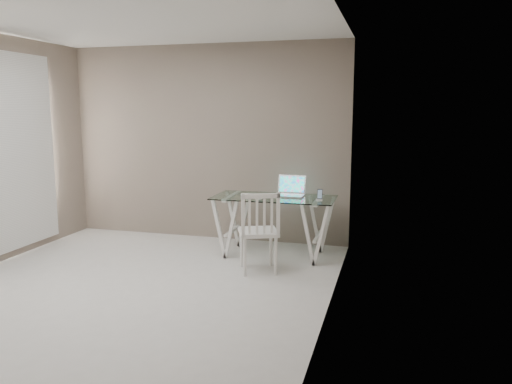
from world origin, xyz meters
TOP-DOWN VIEW (x-y plane):
  - room at (-0.06, 0.02)m, footprint 4.50×4.52m
  - desk at (1.13, 1.61)m, footprint 1.50×0.70m
  - chair at (1.13, 0.89)m, footprint 0.55×0.55m
  - laptop at (1.30, 1.78)m, footprint 0.35×0.32m
  - keyboard at (0.83, 1.66)m, footprint 0.29×0.13m
  - mouse at (0.99, 1.37)m, footprint 0.11×0.06m
  - phone_dock at (1.70, 1.53)m, footprint 0.07×0.07m

SIDE VIEW (x-z plane):
  - desk at x=1.13m, z-range 0.01..0.76m
  - chair at x=1.13m, z-range 0.05..0.98m
  - keyboard at x=0.83m, z-range 0.75..0.75m
  - mouse at x=0.99m, z-range 0.75..0.78m
  - phone_dock at x=1.70m, z-range 0.72..0.85m
  - laptop at x=1.30m, z-range 0.68..0.93m
  - room at x=-0.06m, z-range 0.36..3.07m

